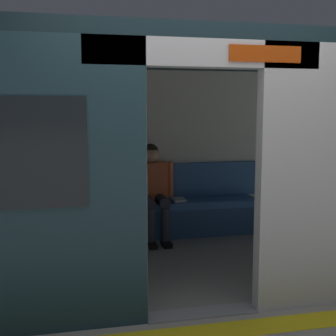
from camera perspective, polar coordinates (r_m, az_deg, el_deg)
name	(u,v)px	position (r m, az deg, el deg)	size (l,w,h in m)	color
ground_plane	(201,313)	(3.68, 4.31, -18.15)	(60.00, 60.00, 0.00)	gray
platform_edge_strip	(213,331)	(3.42, 5.83, -20.19)	(8.00, 0.24, 0.01)	yellow
train_car	(164,123)	(4.43, -0.46, 5.81)	(6.40, 2.67, 2.22)	silver
bench_seat	(152,210)	(5.56, -2.05, -5.47)	(2.74, 0.44, 0.45)	#38609E
person_seated	(152,185)	(5.45, -2.02, -2.25)	(0.55, 0.68, 1.18)	#CC5933
handbag	(113,196)	(5.51, -7.13, -3.64)	(0.26, 0.15, 0.17)	#262D4C
book	(179,200)	(5.63, 1.41, -4.08)	(0.15, 0.22, 0.03)	silver
grab_pole_door	(145,178)	(3.64, -2.97, -1.26)	(0.04, 0.04, 2.08)	silver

